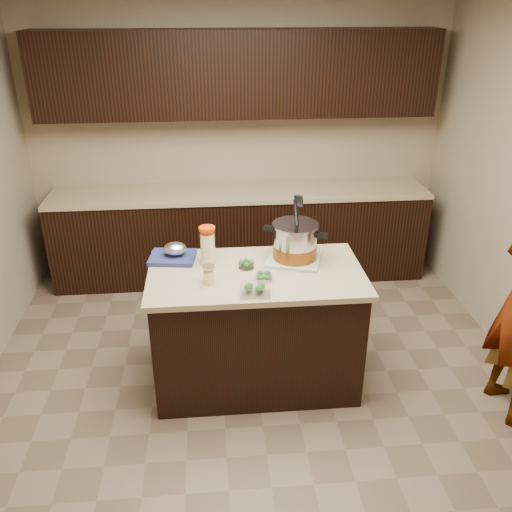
# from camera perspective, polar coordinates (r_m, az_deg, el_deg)

# --- Properties ---
(ground_plane) EXTENTS (4.00, 4.00, 0.00)m
(ground_plane) POSITION_cam_1_polar(r_m,az_deg,el_deg) (4.15, 0.00, -12.77)
(ground_plane) COLOR brown
(ground_plane) RESTS_ON ground
(room_shell) EXTENTS (4.04, 4.04, 2.72)m
(room_shell) POSITION_cam_1_polar(r_m,az_deg,el_deg) (3.36, 0.00, 10.72)
(room_shell) COLOR tan
(room_shell) RESTS_ON ground
(back_cabinets) EXTENTS (3.60, 0.63, 2.33)m
(back_cabinets) POSITION_cam_1_polar(r_m,az_deg,el_deg) (5.25, -1.74, 7.48)
(back_cabinets) COLOR black
(back_cabinets) RESTS_ON ground
(island) EXTENTS (1.46, 0.81, 0.90)m
(island) POSITION_cam_1_polar(r_m,az_deg,el_deg) (3.89, 0.00, -7.55)
(island) COLOR black
(island) RESTS_ON ground
(dish_towel) EXTENTS (0.45, 0.45, 0.02)m
(dish_towel) POSITION_cam_1_polar(r_m,az_deg,el_deg) (3.83, 4.07, -0.25)
(dish_towel) COLOR #5D8358
(dish_towel) RESTS_ON island
(stock_pot) EXTENTS (0.43, 0.43, 0.46)m
(stock_pot) POSITION_cam_1_polar(r_m,az_deg,el_deg) (3.78, 4.12, 1.34)
(stock_pot) COLOR #B7B7BC
(stock_pot) RESTS_ON dish_towel
(lemonade_pitcher) EXTENTS (0.14, 0.14, 0.27)m
(lemonade_pitcher) POSITION_cam_1_polar(r_m,az_deg,el_deg) (3.74, -5.10, 0.96)
(lemonade_pitcher) COLOR #F4E895
(lemonade_pitcher) RESTS_ON island
(mason_jar) EXTENTS (0.10, 0.10, 0.13)m
(mason_jar) POSITION_cam_1_polar(r_m,az_deg,el_deg) (3.51, -5.00, -2.02)
(mason_jar) COLOR #F4E895
(mason_jar) RESTS_ON island
(broccoli_tub_left) EXTENTS (0.14, 0.14, 0.05)m
(broccoli_tub_left) POSITION_cam_1_polar(r_m,az_deg,el_deg) (3.71, -1.03, -0.91)
(broccoli_tub_left) COLOR silver
(broccoli_tub_left) RESTS_ON island
(broccoli_tub_right) EXTENTS (0.14, 0.14, 0.05)m
(broccoli_tub_right) POSITION_cam_1_polar(r_m,az_deg,el_deg) (3.55, 0.86, -2.22)
(broccoli_tub_right) COLOR silver
(broccoli_tub_right) RESTS_ON island
(broccoli_tub_rect) EXTENTS (0.20, 0.15, 0.07)m
(broccoli_tub_rect) POSITION_cam_1_polar(r_m,az_deg,el_deg) (3.38, -0.06, -3.64)
(broccoli_tub_rect) COLOR silver
(broccoli_tub_rect) RESTS_ON island
(blue_tray) EXTENTS (0.34, 0.29, 0.12)m
(blue_tray) POSITION_cam_1_polar(r_m,az_deg,el_deg) (3.86, -8.66, 0.20)
(blue_tray) COLOR navy
(blue_tray) RESTS_ON island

